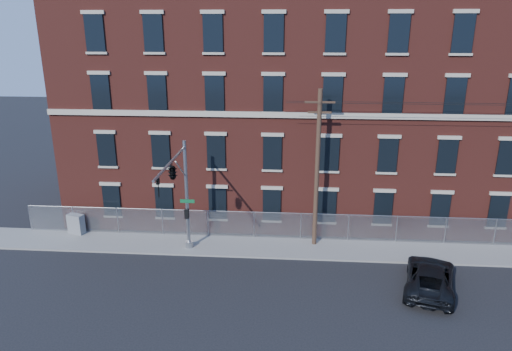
{
  "coord_description": "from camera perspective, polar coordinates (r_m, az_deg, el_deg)",
  "views": [
    {
      "loc": [
        0.27,
        -21.84,
        13.5
      ],
      "look_at": [
        -1.67,
        4.0,
        5.2
      ],
      "focal_mm": 32.37,
      "sensor_mm": 36.0,
      "label": 1
    }
  ],
  "objects": [
    {
      "name": "pickup_truck",
      "position": [
        27.03,
        20.68,
        -11.68
      ],
      "size": [
        3.85,
        5.75,
        1.47
      ],
      "primitive_type": "imported",
      "rotation": [
        0.0,
        0.0,
        2.85
      ],
      "color": "black",
      "rests_on": "ground"
    },
    {
      "name": "sidewalk",
      "position": [
        32.22,
        25.49,
        -8.75
      ],
      "size": [
        65.0,
        3.0,
        0.12
      ],
      "primitive_type": "cube",
      "color": "gray",
      "rests_on": "ground"
    },
    {
      "name": "traffic_signal_mast",
      "position": [
        26.12,
        -9.82,
        -0.6
      ],
      "size": [
        0.9,
        6.75,
        7.0
      ],
      "color": "#9EA0A5",
      "rests_on": "ground"
    },
    {
      "name": "ground",
      "position": [
        25.67,
        3.14,
        -13.99
      ],
      "size": [
        140.0,
        140.0,
        0.0
      ],
      "primitive_type": "plane",
      "color": "black",
      "rests_on": "ground"
    },
    {
      "name": "utility_cabinet",
      "position": [
        33.8,
        -21.33,
        -5.6
      ],
      "size": [
        1.2,
        0.82,
        1.36
      ],
      "primitive_type": "cube",
      "rotation": [
        0.0,
        0.0,
        -0.28
      ],
      "color": "slate",
      "rests_on": "sidewalk"
    },
    {
      "name": "chain_link_fence",
      "position": [
        32.93,
        24.94,
        -6.2
      ],
      "size": [
        59.06,
        0.06,
        1.85
      ],
      "color": "#A5A8AD",
      "rests_on": "ground"
    },
    {
      "name": "utility_pole_near",
      "position": [
        28.68,
        7.58,
        1.07
      ],
      "size": [
        1.8,
        0.28,
        10.0
      ],
      "color": "#463023",
      "rests_on": "ground"
    },
    {
      "name": "mill_building",
      "position": [
        38.02,
        22.47,
        8.35
      ],
      "size": [
        55.3,
        14.32,
        16.3
      ],
      "color": "maroon",
      "rests_on": "ground"
    }
  ]
}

